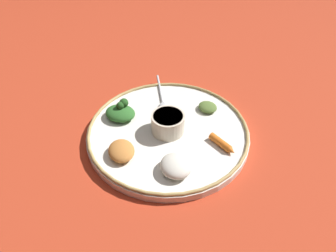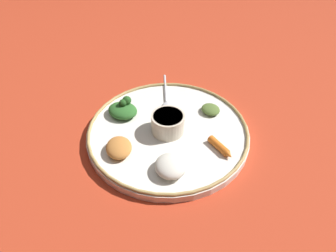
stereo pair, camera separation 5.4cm
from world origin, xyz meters
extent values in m
plane|color=#B7381E|center=(0.00, 0.00, 0.00)|extent=(2.40, 2.40, 0.00)
cylinder|color=white|center=(0.00, 0.00, 0.01)|extent=(0.41, 0.41, 0.02)
torus|color=tan|center=(0.00, 0.00, 0.02)|extent=(0.40, 0.40, 0.01)
cylinder|color=beige|center=(0.00, 0.00, 0.04)|extent=(0.08, 0.08, 0.05)
cylinder|color=maroon|center=(0.00, 0.00, 0.07)|extent=(0.07, 0.07, 0.01)
ellipsoid|color=silver|center=(0.07, 0.06, 0.02)|extent=(0.04, 0.04, 0.01)
cylinder|color=silver|center=(0.13, 0.12, 0.02)|extent=(0.10, 0.10, 0.01)
ellipsoid|color=#2D6628|center=(-0.03, 0.13, 0.03)|extent=(0.08, 0.09, 0.03)
sphere|color=#23511E|center=(-0.03, 0.13, 0.05)|extent=(0.02, 0.02, 0.02)
sphere|color=#23511E|center=(-0.01, 0.13, 0.05)|extent=(0.02, 0.02, 0.02)
cylinder|color=orange|center=(0.03, -0.13, 0.03)|extent=(0.03, 0.06, 0.02)
cone|color=orange|center=(0.02, -0.17, 0.03)|extent=(0.02, 0.02, 0.02)
ellipsoid|color=#567033|center=(0.13, -0.04, 0.03)|extent=(0.05, 0.06, 0.02)
ellipsoid|color=silver|center=(-0.10, -0.09, 0.04)|extent=(0.10, 0.10, 0.03)
ellipsoid|color=#C67A38|center=(-0.13, 0.04, 0.03)|extent=(0.09, 0.09, 0.03)
camera|label=1|loc=(-0.48, -0.35, 0.58)|focal=34.73mm
camera|label=2|loc=(-0.45, -0.39, 0.58)|focal=34.73mm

